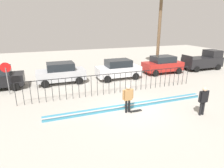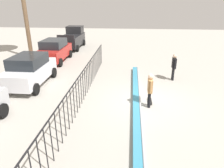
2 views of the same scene
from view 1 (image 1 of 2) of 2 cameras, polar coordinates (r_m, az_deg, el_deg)
The scene contains 11 objects.
ground_plane at distance 12.41m, azimuth 6.44°, elevation -7.77°, with size 60.00×60.00×0.00m, color #ADA89E.
bowl_coping_ledge at distance 12.78m, azimuth 5.43°, elevation -6.38°, with size 11.00×0.40×0.27m.
perimeter_fence at distance 14.92m, azimuth 0.78°, elevation 0.92°, with size 14.04×0.04×1.62m.
skateboarder at distance 11.72m, azimuth 4.73°, elevation -3.64°, with size 0.71×0.27×1.77m.
skateboard at distance 12.25m, azimuth 7.01°, elevation -7.85°, with size 0.80×0.20×0.07m.
camera_operator at distance 12.56m, azimuth 25.43°, elevation -3.84°, with size 0.72×0.27×1.78m.
parked_car_silver at distance 18.16m, azimuth -14.87°, elevation 3.23°, with size 4.30×2.12×1.90m.
parked_car_white at distance 19.01m, azimuth 1.84°, elevation 4.44°, with size 4.30×2.12×1.90m.
parked_car_red at distance 21.87m, azimuth 14.74°, elevation 5.61°, with size 4.30×2.12×1.90m.
pickup_truck at distance 25.46m, azimuth 25.48°, elevation 6.26°, with size 4.70×2.12×2.24m.
stop_sign at distance 16.60m, azimuth -28.73°, elevation 2.60°, with size 0.76×0.07×2.50m.
Camera 1 is at (-5.19, -9.95, 5.29)m, focal length 30.92 mm.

